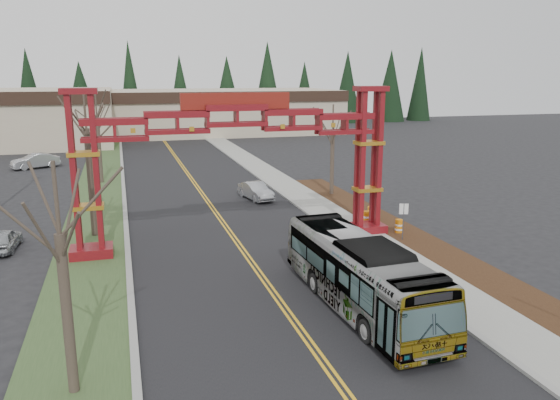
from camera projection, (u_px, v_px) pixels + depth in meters
name	position (u px, v px, depth m)	size (l,w,h in m)	color
road	(217.00, 215.00, 37.92)	(12.00, 110.00, 0.02)	black
lane_line_left	(216.00, 215.00, 37.89)	(0.12, 100.00, 0.01)	gold
lane_line_right	(219.00, 215.00, 37.95)	(0.12, 100.00, 0.01)	gold
curb_right	(301.00, 208.00, 39.60)	(0.30, 110.00, 0.15)	gray
sidewalk_right	(320.00, 207.00, 39.99)	(2.60, 110.00, 0.14)	gray
landscape_strip	(477.00, 273.00, 26.69)	(2.60, 50.00, 0.12)	black
grass_median	(96.00, 223.00, 35.72)	(4.00, 110.00, 0.08)	#344D26
curb_left	(126.00, 221.00, 36.22)	(0.30, 110.00, 0.15)	gray
gateway_arch	(237.00, 141.00, 30.03)	(18.20, 1.60, 8.90)	maroon
retail_building_east	(219.00, 111.00, 91.25)	(38.00, 20.30, 7.00)	#BDAB90
conifer_treeline	(154.00, 91.00, 99.16)	(116.10, 5.60, 13.00)	black
transit_bus	(360.00, 274.00, 22.54)	(2.53, 10.82, 3.01)	#B7B9C0
silver_sedan	(256.00, 191.00, 42.56)	(1.41, 4.03, 1.33)	#A5A8AD
parked_car_near_a	(3.00, 240.00, 30.23)	(1.45, 3.60, 1.23)	#A9AEB1
parked_car_far_a	(35.00, 161.00, 56.56)	(1.63, 4.69, 1.54)	#A7A9AF
bare_tree_median_near	(60.00, 235.00, 15.65)	(3.22, 3.22, 7.22)	#382D26
bare_tree_median_mid	(86.00, 129.00, 31.53)	(3.50, 3.50, 8.80)	#382D26
bare_tree_median_far	(97.00, 117.00, 47.79)	(3.51, 3.51, 8.21)	#382D26
bare_tree_right_far	(333.00, 132.00, 43.03)	(3.20, 3.20, 7.26)	#382D26
street_sign	(404.00, 214.00, 31.61)	(0.50, 0.20, 2.27)	#3F3F44
barrel_south	(399.00, 227.00, 33.32)	(0.50, 0.50, 0.92)	orange
barrel_mid	(367.00, 219.00, 34.96)	(0.55, 0.55, 1.01)	orange
barrel_north	(371.00, 214.00, 36.31)	(0.53, 0.53, 0.98)	orange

